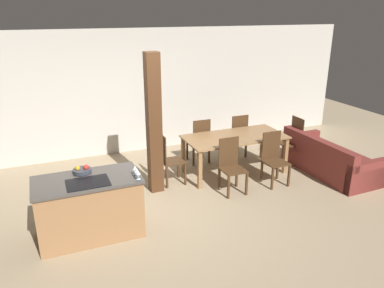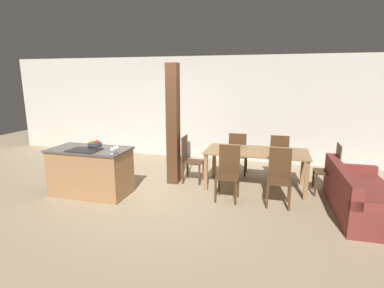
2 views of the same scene
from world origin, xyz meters
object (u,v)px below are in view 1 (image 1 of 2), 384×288
Objects in this scene: dining_chair_far_left at (200,141)px; timber_post at (154,125)px; dining_chair_near_left at (231,165)px; wine_glass_near at (138,173)px; kitchen_island at (90,207)px; dining_chair_far_right at (237,135)px; fruit_bowl at (82,170)px; wine_glass_far at (135,168)px; wine_glass_middle at (136,170)px; couch at (329,160)px; dining_chair_near_right at (274,158)px; dining_chair_head_end at (169,159)px; dining_chair_foot_end at (292,140)px; dining_table at (235,141)px.

dining_chair_far_left is 0.40× the size of timber_post.
dining_chair_near_left is 1.39m from dining_chair_far_left.
kitchen_island is at bearing 154.72° from wine_glass_near.
dining_chair_near_left is 0.40× the size of timber_post.
timber_post reaches higher than dining_chair_far_right.
wine_glass_far reaches higher than fruit_bowl.
dining_chair_far_left is (2.50, 1.87, 0.05)m from kitchen_island.
wine_glass_middle is 0.07× the size of couch.
wine_glass_far is at bearing -11.83° from kitchen_island.
wine_glass_near is 1.48m from timber_post.
dining_chair_near_right is 2.29m from timber_post.
dining_chair_head_end is (-1.80, -0.70, 0.00)m from dining_chair_far_right.
wine_glass_near is 1.82m from dining_chair_head_end.
kitchen_island is 5.59× the size of fruit_bowl.
dining_chair_foot_end is (3.65, 1.48, -0.49)m from wine_glass_near.
dining_chair_near_left and dining_chair_far_right have the same top height.
wine_glass_near is 0.14× the size of dining_chair_head_end.
wine_glass_middle is 3.48m from dining_chair_far_right.
fruit_bowl is 0.81m from wine_glass_middle.
dining_chair_near_right is 1.65m from dining_chair_far_left.
dining_table is 2.02× the size of dining_chair_head_end.
dining_chair_foot_end is (1.80, -0.70, 0.00)m from dining_chair_far_left.
wine_glass_middle is (0.00, 0.09, 0.00)m from wine_glass_near.
timber_post reaches higher than dining_chair_foot_end.
fruit_bowl is at bearing 141.91° from wine_glass_near.
dining_chair_near_left and dining_chair_head_end have the same top height.
dining_chair_near_left is at bearing 10.83° from kitchen_island.
fruit_bowl is 1.92× the size of wine_glass_middle.
dining_chair_far_left is at bearing -52.93° from dining_chair_head_end.
dining_chair_near_right is (0.88, 0.00, 0.00)m from dining_chair_near_left.
dining_chair_near_right is at bearing 0.00° from dining_chair_near_left.
dining_chair_near_left is 1.93m from dining_chair_foot_end.
dining_chair_head_end is at bearing 56.27° from wine_glass_middle.
timber_post reaches higher than dining_chair_far_left.
wine_glass_near is at bearing 147.82° from dining_chair_head_end.
wine_glass_near is at bearing -90.00° from wine_glass_middle.
couch is (2.16, -0.03, -0.24)m from dining_chair_near_left.
kitchen_island is 1.49× the size of dining_chair_far_right.
dining_chair_far_right is (2.73, 2.17, -0.49)m from wine_glass_near.
dining_chair_far_left is 1.00× the size of dining_chair_far_right.
dining_chair_near_right is at bearing 87.06° from couch.
kitchen_island is at bearing 94.01° from couch.
dining_chair_near_left is at bearing -122.40° from dining_table.
dining_chair_far_right is (2.73, 2.00, -0.49)m from wine_glass_far.
dining_chair_near_left is at bearing -68.91° from dining_chair_foot_end.
kitchen_island is 1.49× the size of dining_chair_far_left.
timber_post is (0.63, 1.32, 0.23)m from wine_glass_near.
timber_post is at bearing 117.52° from dining_chair_head_end.
kitchen_island is 3.41m from dining_chair_near_right.
dining_chair_foot_end is (3.65, 1.31, -0.49)m from wine_glass_far.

